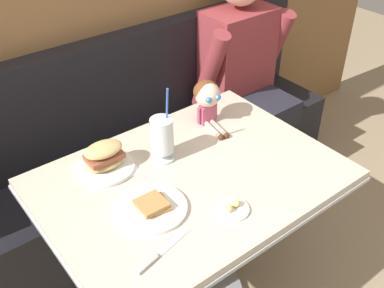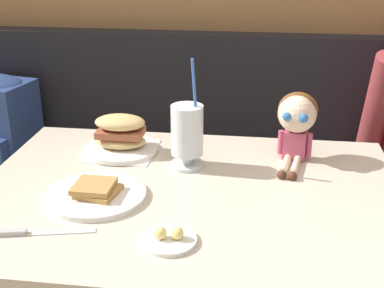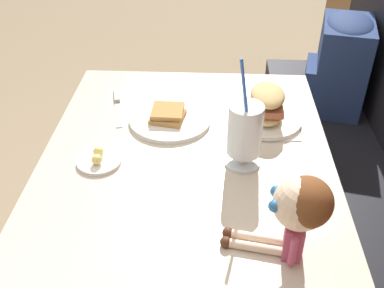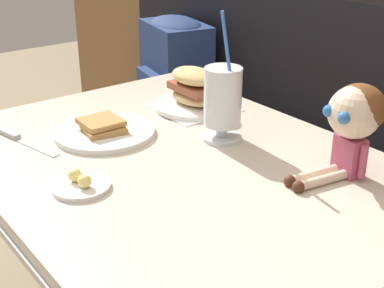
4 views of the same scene
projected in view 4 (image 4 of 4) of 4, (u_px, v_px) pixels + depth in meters
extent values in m
cube|color=black|center=(326.00, 253.00, 1.76)|extent=(2.60, 0.48, 0.45)
cube|color=black|center=(383.00, 96.00, 1.66)|extent=(2.60, 0.10, 0.55)
cube|color=beige|center=(177.00, 165.00, 1.23)|extent=(1.10, 0.80, 0.03)
cube|color=#B7BABF|center=(177.00, 174.00, 1.24)|extent=(1.11, 0.81, 0.02)
cylinder|color=white|center=(104.00, 132.00, 1.35)|extent=(0.25, 0.25, 0.01)
cube|color=#B78447|center=(104.00, 129.00, 1.33)|extent=(0.11, 0.11, 0.01)
cube|color=#B78447|center=(101.00, 122.00, 1.33)|extent=(0.10, 0.10, 0.01)
cylinder|color=silver|center=(222.00, 137.00, 1.32)|extent=(0.10, 0.10, 0.01)
cylinder|color=silver|center=(222.00, 130.00, 1.32)|extent=(0.03, 0.03, 0.03)
cylinder|color=silver|center=(223.00, 97.00, 1.28)|extent=(0.09, 0.09, 0.14)
cylinder|color=#ADE0A8|center=(223.00, 102.00, 1.29)|extent=(0.08, 0.08, 0.11)
cylinder|color=blue|center=(227.00, 59.00, 1.22)|extent=(0.02, 0.04, 0.22)
cube|color=white|center=(194.00, 108.00, 1.52)|extent=(0.20, 0.20, 0.00)
cylinder|color=white|center=(194.00, 105.00, 1.52)|extent=(0.22, 0.22, 0.01)
ellipsoid|color=tan|center=(194.00, 97.00, 1.51)|extent=(0.15, 0.10, 0.04)
cube|color=#995138|center=(194.00, 87.00, 1.50)|extent=(0.14, 0.09, 0.02)
ellipsoid|color=tan|center=(194.00, 76.00, 1.48)|extent=(0.15, 0.10, 0.04)
cylinder|color=white|center=(81.00, 186.00, 1.10)|extent=(0.12, 0.12, 0.01)
sphere|color=#F4E07A|center=(75.00, 175.00, 1.10)|extent=(0.03, 0.03, 0.03)
sphere|color=#F4E07A|center=(85.00, 181.00, 1.08)|extent=(0.03, 0.03, 0.03)
cube|color=silver|center=(38.00, 148.00, 1.28)|extent=(0.14, 0.05, 0.00)
cube|color=#B2B5BA|center=(8.00, 133.00, 1.35)|extent=(0.09, 0.04, 0.01)
cube|color=#B74C6B|center=(349.00, 156.00, 1.14)|extent=(0.07, 0.05, 0.08)
sphere|color=beige|center=(355.00, 112.00, 1.10)|extent=(0.11, 0.11, 0.11)
ellipsoid|color=brown|center=(360.00, 108.00, 1.10)|extent=(0.13, 0.12, 0.10)
sphere|color=#2D6BB2|center=(329.00, 111.00, 1.10)|extent=(0.03, 0.03, 0.03)
sphere|color=#2D6BB2|center=(344.00, 118.00, 1.06)|extent=(0.03, 0.03, 0.03)
cylinder|color=beige|center=(313.00, 175.00, 1.13)|extent=(0.04, 0.12, 0.02)
cylinder|color=beige|center=(322.00, 180.00, 1.11)|extent=(0.04, 0.12, 0.02)
sphere|color=#4C2819|center=(290.00, 181.00, 1.11)|extent=(0.03, 0.03, 0.03)
sphere|color=#4C2819|center=(298.00, 187.00, 1.08)|extent=(0.03, 0.03, 0.03)
cylinder|color=#B74C6B|center=(336.00, 147.00, 1.17)|extent=(0.02, 0.02, 0.07)
cylinder|color=#B74C6B|center=(363.00, 161.00, 1.11)|extent=(0.02, 0.02, 0.07)
cube|color=navy|center=(176.00, 70.00, 2.22)|extent=(0.33, 0.26, 0.38)
cube|color=navy|center=(152.00, 93.00, 2.18)|extent=(0.22, 0.09, 0.17)
ellipsoid|color=navy|center=(176.00, 26.00, 2.14)|extent=(0.32, 0.24, 0.07)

